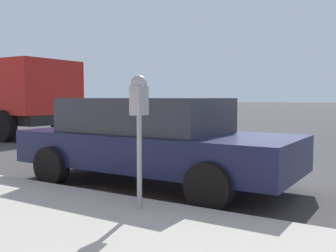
{
  "coord_description": "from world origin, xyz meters",
  "views": [
    {
      "loc": [
        -6.37,
        -3.06,
        1.45
      ],
      "look_at": [
        -2.19,
        -0.52,
        1.09
      ],
      "focal_mm": 42.0,
      "sensor_mm": 36.0,
      "label": 1
    }
  ],
  "objects": [
    {
      "name": "parking_meter",
      "position": [
        -2.62,
        -0.39,
        1.34
      ],
      "size": [
        0.21,
        0.19,
        1.58
      ],
      "color": "gray",
      "rests_on": "sidewalk"
    },
    {
      "name": "car_navy",
      "position": [
        -0.97,
        0.52,
        0.76
      ],
      "size": [
        2.11,
        4.66,
        1.44
      ],
      "rotation": [
        0.0,
        0.0,
        3.13
      ],
      "color": "#14193D",
      "rests_on": "ground_plane"
    },
    {
      "name": "ground_plane",
      "position": [
        0.0,
        0.0,
        0.0
      ],
      "size": [
        220.0,
        220.0,
        0.0
      ],
      "primitive_type": "plane",
      "color": "#3D3A3A"
    }
  ]
}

